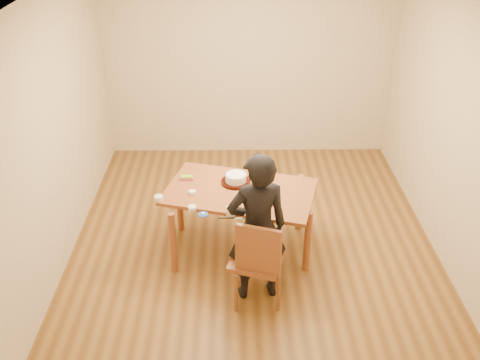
{
  "coord_description": "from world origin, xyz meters",
  "views": [
    {
      "loc": [
        -0.21,
        -4.92,
        3.62
      ],
      "look_at": [
        -0.15,
        -0.21,
        0.9
      ],
      "focal_mm": 40.0,
      "sensor_mm": 36.0,
      "label": 1
    }
  ],
  "objects_px": {
    "cake_plate": "(236,182)",
    "cake": "(236,178)",
    "person": "(257,229)",
    "dining_table": "(240,192)",
    "dining_chair": "(257,260)"
  },
  "relations": [
    {
      "from": "dining_table",
      "to": "person",
      "type": "xyz_separation_m",
      "value": [
        0.15,
        -0.73,
        0.04
      ]
    },
    {
      "from": "cake",
      "to": "person",
      "type": "height_order",
      "value": "person"
    },
    {
      "from": "cake",
      "to": "person",
      "type": "relative_size",
      "value": 0.14
    },
    {
      "from": "cake",
      "to": "person",
      "type": "xyz_separation_m",
      "value": [
        0.19,
        -0.88,
        -0.03
      ]
    },
    {
      "from": "dining_chair",
      "to": "cake",
      "type": "height_order",
      "value": "cake"
    },
    {
      "from": "dining_table",
      "to": "dining_chair",
      "type": "height_order",
      "value": "dining_table"
    },
    {
      "from": "cake_plate",
      "to": "cake",
      "type": "relative_size",
      "value": 1.41
    },
    {
      "from": "dining_table",
      "to": "dining_chair",
      "type": "bearing_deg",
      "value": -63.69
    },
    {
      "from": "cake_plate",
      "to": "person",
      "type": "xyz_separation_m",
      "value": [
        0.19,
        -0.88,
        0.01
      ]
    },
    {
      "from": "dining_table",
      "to": "dining_chair",
      "type": "relative_size",
      "value": 3.25
    },
    {
      "from": "dining_chair",
      "to": "dining_table",
      "type": "bearing_deg",
      "value": 118.84
    },
    {
      "from": "dining_chair",
      "to": "person",
      "type": "relative_size",
      "value": 0.3
    },
    {
      "from": "dining_table",
      "to": "cake_plate",
      "type": "bearing_deg",
      "value": 120.72
    },
    {
      "from": "dining_table",
      "to": "person",
      "type": "relative_size",
      "value": 0.98
    },
    {
      "from": "cake_plate",
      "to": "cake",
      "type": "height_order",
      "value": "cake"
    }
  ]
}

